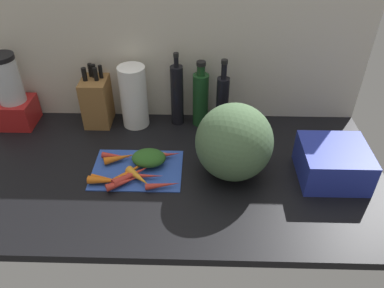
% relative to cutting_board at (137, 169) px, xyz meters
% --- Properties ---
extents(ground_plane, '(1.70, 0.80, 0.03)m').
position_rel_cutting_board_xyz_m(ground_plane, '(0.05, 0.01, -0.02)').
color(ground_plane, black).
extents(wall_back, '(1.70, 0.03, 0.60)m').
position_rel_cutting_board_xyz_m(wall_back, '(0.05, 0.40, 0.30)').
color(wall_back, beige).
rests_on(wall_back, ground_plane).
extents(cutting_board, '(0.33, 0.23, 0.01)m').
position_rel_cutting_board_xyz_m(cutting_board, '(0.00, 0.00, 0.00)').
color(cutting_board, '#2D51B7').
rests_on(cutting_board, ground_plane).
extents(carrot_0, '(0.11, 0.03, 0.03)m').
position_rel_cutting_board_xyz_m(carrot_0, '(0.08, 0.07, 0.02)').
color(carrot_0, orange).
rests_on(carrot_0, cutting_board).
extents(carrot_1, '(0.11, 0.04, 0.02)m').
position_rel_cutting_board_xyz_m(carrot_1, '(-0.09, 0.05, 0.02)').
color(carrot_1, red).
rests_on(carrot_1, cutting_board).
extents(carrot_2, '(0.13, 0.04, 0.03)m').
position_rel_cutting_board_xyz_m(carrot_2, '(-0.09, -0.09, 0.02)').
color(carrot_2, orange).
rests_on(carrot_2, cutting_board).
extents(carrot_3, '(0.12, 0.08, 0.03)m').
position_rel_cutting_board_xyz_m(carrot_3, '(-0.04, -0.09, 0.02)').
color(carrot_3, red).
rests_on(carrot_3, cutting_board).
extents(carrot_4, '(0.12, 0.05, 0.02)m').
position_rel_cutting_board_xyz_m(carrot_4, '(0.10, -0.10, 0.02)').
color(carrot_4, red).
rests_on(carrot_4, cutting_board).
extents(carrot_5, '(0.10, 0.10, 0.03)m').
position_rel_cutting_board_xyz_m(carrot_5, '(0.02, -0.06, 0.02)').
color(carrot_5, orange).
rests_on(carrot_5, cutting_board).
extents(carrot_6, '(0.13, 0.14, 0.02)m').
position_rel_cutting_board_xyz_m(carrot_6, '(-0.01, -0.02, 0.02)').
color(carrot_6, orange).
rests_on(carrot_6, cutting_board).
extents(carrot_7, '(0.13, 0.06, 0.03)m').
position_rel_cutting_board_xyz_m(carrot_7, '(0.09, 0.06, 0.02)').
color(carrot_7, red).
rests_on(carrot_7, cutting_board).
extents(carrot_8, '(0.13, 0.12, 0.03)m').
position_rel_cutting_board_xyz_m(carrot_8, '(-0.01, -0.05, 0.02)').
color(carrot_8, red).
rests_on(carrot_8, cutting_board).
extents(carrot_9, '(0.13, 0.02, 0.02)m').
position_rel_cutting_board_xyz_m(carrot_9, '(0.04, -0.05, 0.01)').
color(carrot_9, red).
rests_on(carrot_9, cutting_board).
extents(carrot_10, '(0.13, 0.05, 0.02)m').
position_rel_cutting_board_xyz_m(carrot_10, '(-0.09, -0.07, 0.01)').
color(carrot_10, orange).
rests_on(carrot_10, cutting_board).
extents(carrot_11, '(0.12, 0.07, 0.03)m').
position_rel_cutting_board_xyz_m(carrot_11, '(-0.07, 0.04, 0.02)').
color(carrot_11, orange).
rests_on(carrot_11, cutting_board).
extents(carrot_greens_pile, '(0.13, 0.10, 0.05)m').
position_rel_cutting_board_xyz_m(carrot_greens_pile, '(0.04, 0.03, 0.03)').
color(carrot_greens_pile, '#2D6023').
rests_on(carrot_greens_pile, cutting_board).
extents(winter_squash, '(0.27, 0.26, 0.28)m').
position_rel_cutting_board_xyz_m(winter_squash, '(0.35, -0.00, 0.13)').
color(winter_squash, '#4C6B47').
rests_on(winter_squash, ground_plane).
extents(knife_block, '(0.11, 0.15, 0.26)m').
position_rel_cutting_board_xyz_m(knife_block, '(-0.21, 0.33, 0.10)').
color(knife_block, olive).
rests_on(knife_block, ground_plane).
extents(blender_appliance, '(0.14, 0.14, 0.32)m').
position_rel_cutting_board_xyz_m(blender_appliance, '(-0.55, 0.30, 0.13)').
color(blender_appliance, red).
rests_on(blender_appliance, ground_plane).
extents(paper_towel_roll, '(0.11, 0.11, 0.27)m').
position_rel_cutting_board_xyz_m(paper_towel_roll, '(-0.05, 0.31, 0.13)').
color(paper_towel_roll, white).
rests_on(paper_towel_roll, ground_plane).
extents(bottle_0, '(0.05, 0.05, 0.32)m').
position_rel_cutting_board_xyz_m(bottle_0, '(0.13, 0.32, 0.13)').
color(bottle_0, black).
rests_on(bottle_0, ground_plane).
extents(bottle_1, '(0.07, 0.07, 0.29)m').
position_rel_cutting_board_xyz_m(bottle_1, '(0.23, 0.32, 0.12)').
color(bottle_1, '#19421E').
rests_on(bottle_1, ground_plane).
extents(bottle_2, '(0.05, 0.05, 0.31)m').
position_rel_cutting_board_xyz_m(bottle_2, '(0.32, 0.30, 0.12)').
color(bottle_2, black).
rests_on(bottle_2, ground_plane).
extents(dish_rack, '(0.23, 0.22, 0.13)m').
position_rel_cutting_board_xyz_m(dish_rack, '(0.70, -0.01, 0.06)').
color(dish_rack, '#2838AD').
rests_on(dish_rack, ground_plane).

